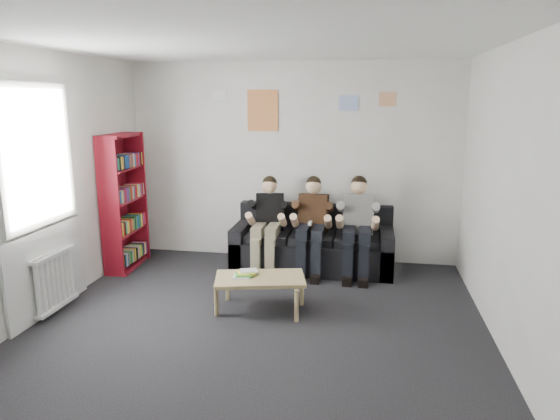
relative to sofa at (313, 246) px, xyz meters
name	(u,v)px	position (x,y,z in m)	size (l,w,h in m)	color
room_shell	(250,197)	(-0.35, -2.11, 1.06)	(5.00, 5.00, 5.00)	black
sofa	(313,246)	(0.00, 0.00, 0.00)	(2.08, 0.85, 0.80)	black
bookshelf	(125,202)	(-2.44, -0.41, 0.60)	(0.27, 0.80, 1.77)	maroon
coffee_table	(260,281)	(-0.40, -1.50, 0.04)	(0.93, 0.51, 0.37)	tan
game_cases	(245,274)	(-0.55, -1.50, 0.11)	(0.23, 0.22, 0.06)	silver
person_left	(267,224)	(-0.58, -0.19, 0.32)	(0.37, 0.78, 1.22)	black
person_middle	(312,226)	(0.00, -0.19, 0.33)	(0.37, 0.80, 1.24)	#472817
person_right	(357,227)	(0.58, -0.19, 0.34)	(0.38, 0.82, 1.26)	white
radiator	(55,280)	(-2.50, -1.91, 0.06)	(0.10, 0.64, 0.60)	white
window	(42,217)	(-2.57, -1.91, 0.74)	(0.05, 1.30, 2.36)	white
poster_large	(263,111)	(-0.75, 0.38, 1.76)	(0.42, 0.01, 0.55)	#E0B84F
poster_blue	(349,103)	(0.40, 0.38, 1.86)	(0.25, 0.01, 0.20)	#416BDE
poster_pink	(388,99)	(0.90, 0.38, 1.91)	(0.22, 0.01, 0.18)	#BE3B80
poster_sign	(220,95)	(-1.35, 0.38, 1.96)	(0.20, 0.01, 0.14)	white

